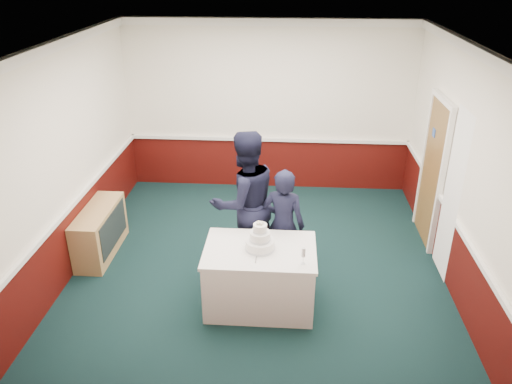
# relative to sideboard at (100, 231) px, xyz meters

# --- Properties ---
(ground) EXTENTS (5.00, 5.00, 0.00)m
(ground) POSITION_rel_sideboard_xyz_m (2.28, -0.01, -0.35)
(ground) COLOR black
(ground) RESTS_ON ground
(room_shell) EXTENTS (5.00, 5.00, 3.00)m
(room_shell) POSITION_rel_sideboard_xyz_m (2.36, 0.60, 1.62)
(room_shell) COLOR white
(room_shell) RESTS_ON ground
(sideboard) EXTENTS (0.41, 1.20, 0.70)m
(sideboard) POSITION_rel_sideboard_xyz_m (0.00, 0.00, 0.00)
(sideboard) COLOR #A88251
(sideboard) RESTS_ON ground
(cake_table) EXTENTS (1.32, 0.92, 0.79)m
(cake_table) POSITION_rel_sideboard_xyz_m (2.35, -1.01, 0.05)
(cake_table) COLOR white
(cake_table) RESTS_ON ground
(wedding_cake) EXTENTS (0.35, 0.35, 0.36)m
(wedding_cake) POSITION_rel_sideboard_xyz_m (2.35, -1.01, 0.55)
(wedding_cake) COLOR white
(wedding_cake) RESTS_ON cake_table
(cake_knife) EXTENTS (0.02, 0.22, 0.00)m
(cake_knife) POSITION_rel_sideboard_xyz_m (2.32, -1.21, 0.44)
(cake_knife) COLOR silver
(cake_knife) RESTS_ON cake_table
(champagne_flute) EXTENTS (0.05, 0.05, 0.21)m
(champagne_flute) POSITION_rel_sideboard_xyz_m (2.85, -1.29, 0.58)
(champagne_flute) COLOR silver
(champagne_flute) RESTS_ON cake_table
(person_man) EXTENTS (1.20, 1.13, 1.96)m
(person_man) POSITION_rel_sideboard_xyz_m (2.09, -0.18, 0.63)
(person_man) COLOR black
(person_man) RESTS_ON ground
(person_woman) EXTENTS (0.63, 0.49, 1.55)m
(person_woman) POSITION_rel_sideboard_xyz_m (2.61, -0.39, 0.42)
(person_woman) COLOR black
(person_woman) RESTS_ON ground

